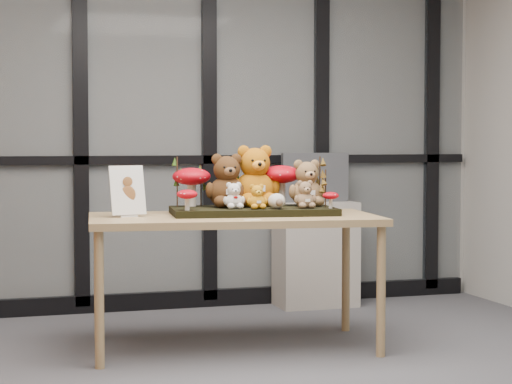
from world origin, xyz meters
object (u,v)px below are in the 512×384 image
object	(u,v)px
bear_brown_medium	(227,178)
plush_cream_hedgehog	(277,200)
bear_white_bow	(234,194)
monitor	(315,177)
diorama_tray	(253,211)
mushroom_back_right	(281,183)
bear_tan_back	(307,181)
bear_beige_small	(305,193)
bear_small_yellow	(257,195)
sign_holder	(128,193)
mushroom_back_left	(192,185)
cabinet	(316,254)
mushroom_front_left	(187,199)
display_table	(234,227)
bear_pooh_yellow	(255,173)
mushroom_front_right	(331,199)

from	to	relation	value
bear_brown_medium	plush_cream_hedgehog	xyz separation A→B (m)	(0.23, -0.24, -0.12)
bear_white_bow	monitor	xyz separation A→B (m)	(0.93, 1.18, 0.04)
diorama_tray	mushroom_back_right	size ratio (longest dim) A/B	3.55
diorama_tray	bear_brown_medium	size ratio (longest dim) A/B	2.74
bear_tan_back	bear_beige_small	world-z (taller)	bear_tan_back
bear_small_yellow	sign_holder	bearing A→B (deg)	173.06
mushroom_back_left	plush_cream_hedgehog	bearing A→B (deg)	-39.89
diorama_tray	plush_cream_hedgehog	size ratio (longest dim) A/B	9.53
bear_white_bow	cabinet	xyz separation A→B (m)	(0.93, 1.16, -0.51)
bear_tan_back	plush_cream_hedgehog	world-z (taller)	bear_tan_back
bear_brown_medium	bear_beige_small	xyz separation A→B (m)	(0.40, -0.23, -0.08)
mushroom_back_left	bear_small_yellow	bearing A→B (deg)	-45.83
mushroom_back_right	monitor	xyz separation A→B (m)	(0.58, 0.97, -0.01)
bear_brown_medium	mushroom_front_left	xyz separation A→B (m)	(-0.28, -0.19, -0.11)
mushroom_back_left	display_table	bearing A→B (deg)	-50.22
bear_small_yellow	bear_tan_back	bearing A→B (deg)	29.85
bear_brown_medium	mushroom_back_left	bearing A→B (deg)	157.00
bear_white_bow	mushroom_back_right	size ratio (longest dim) A/B	0.63
bear_pooh_yellow	mushroom_back_right	xyz separation A→B (m)	(0.17, 0.02, -0.07)
mushroom_front_right	plush_cream_hedgehog	bearing A→B (deg)	172.79
bear_brown_medium	mushroom_front_left	world-z (taller)	bear_brown_medium
bear_pooh_yellow	bear_white_bow	world-z (taller)	bear_pooh_yellow
sign_holder	bear_beige_small	bearing A→B (deg)	-23.64
bear_beige_small	mushroom_back_right	bearing A→B (deg)	106.19
bear_pooh_yellow	bear_small_yellow	world-z (taller)	bear_pooh_yellow
bear_small_yellow	diorama_tray	bearing A→B (deg)	89.80
diorama_tray	bear_tan_back	distance (m)	0.38
mushroom_front_left	cabinet	xyz separation A→B (m)	(1.21, 1.20, -0.49)
monitor	cabinet	bearing A→B (deg)	-90.00
bear_brown_medium	mushroom_back_right	xyz separation A→B (m)	(0.35, 0.05, -0.04)
bear_white_bow	bear_small_yellow	bearing A→B (deg)	-17.81
bear_beige_small	mushroom_front_left	size ratio (longest dim) A/B	1.38
mushroom_front_left	sign_holder	distance (m)	0.34
plush_cream_hedgehog	mushroom_back_right	distance (m)	0.33
mushroom_front_left	bear_beige_small	bearing A→B (deg)	-3.28
mushroom_front_left	monitor	xyz separation A→B (m)	(1.21, 1.22, 0.06)
bear_pooh_yellow	bear_white_bow	xyz separation A→B (m)	(-0.18, -0.18, -0.11)
bear_tan_back	monitor	world-z (taller)	bear_tan_back
bear_white_bow	mushroom_back_right	bearing A→B (deg)	37.29
bear_brown_medium	mushroom_back_right	distance (m)	0.36
bear_tan_back	sign_holder	bearing A→B (deg)	-174.40
mushroom_front_left	cabinet	world-z (taller)	mushroom_front_left
plush_cream_hedgehog	mushroom_back_left	world-z (taller)	mushroom_back_left
display_table	sign_holder	distance (m)	0.63
cabinet	monitor	bearing A→B (deg)	90.00
display_table	plush_cream_hedgehog	bearing A→B (deg)	-20.43
bear_small_yellow	mushroom_back_right	world-z (taller)	mushroom_back_right
mushroom_back_left	sign_holder	xyz separation A→B (m)	(-0.40, -0.14, -0.03)
bear_tan_back	bear_small_yellow	xyz separation A→B (m)	(-0.35, -0.15, -0.07)
bear_white_bow	plush_cream_hedgehog	distance (m)	0.24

